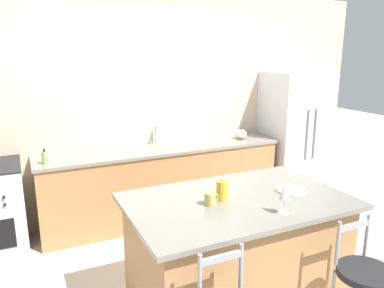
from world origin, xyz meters
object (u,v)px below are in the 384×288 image
at_px(dinner_plate, 292,190).
at_px(soap_bottle, 45,158).
at_px(tumbler_cup, 222,190).
at_px(wine_glass, 285,192).
at_px(coffee_mug, 210,199).
at_px(pumpkin_decoration, 241,134).
at_px(refrigerator, 293,136).
at_px(bar_stool_far, 363,288).

relative_size(dinner_plate, soap_bottle, 1.51).
bearing_deg(tumbler_cup, wine_glass, -56.07).
distance_m(coffee_mug, pumpkin_decoration, 2.30).
relative_size(refrigerator, pumpkin_decoration, 11.05).
height_order(refrigerator, wine_glass, refrigerator).
bearing_deg(refrigerator, tumbler_cup, -140.50).
xyz_separation_m(refrigerator, bar_stool_far, (-1.52, -2.53, -0.33)).
bearing_deg(wine_glass, coffee_mug, 138.15).
distance_m(coffee_mug, soap_bottle, 1.96).
relative_size(bar_stool_far, dinner_plate, 4.01).
distance_m(bar_stool_far, tumbler_cup, 1.10).
distance_m(coffee_mug, tumbler_cup, 0.13).
height_order(pumpkin_decoration, soap_bottle, soap_bottle).
xyz_separation_m(dinner_plate, wine_glass, (-0.32, -0.30, 0.15)).
height_order(bar_stool_far, wine_glass, wine_glass).
xyz_separation_m(dinner_plate, soap_bottle, (-1.66, 1.74, 0.01)).
distance_m(refrigerator, bar_stool_far, 2.97).
height_order(coffee_mug, pumpkin_decoration, pumpkin_decoration).
xyz_separation_m(refrigerator, coffee_mug, (-2.24, -1.79, 0.13)).
bearing_deg(pumpkin_decoration, soap_bottle, -177.20).
xyz_separation_m(dinner_plate, tumbler_cup, (-0.58, 0.08, 0.06)).
bearing_deg(bar_stool_far, tumbler_cup, 127.06).
xyz_separation_m(dinner_plate, coffee_mug, (-0.69, 0.03, 0.04)).
relative_size(refrigerator, dinner_plate, 7.18).
distance_m(bar_stool_far, coffee_mug, 1.12).
distance_m(refrigerator, pumpkin_decoration, 0.84).
bearing_deg(wine_glass, soap_bottle, 123.39).
xyz_separation_m(bar_stool_far, dinner_plate, (-0.02, 0.71, 0.42)).
bearing_deg(refrigerator, bar_stool_far, -121.02).
height_order(refrigerator, bar_stool_far, refrigerator).
xyz_separation_m(coffee_mug, pumpkin_decoration, (1.40, 1.82, -0.03)).
bearing_deg(soap_bottle, refrigerator, 1.50).
xyz_separation_m(coffee_mug, soap_bottle, (-0.97, 1.71, -0.03)).
bearing_deg(refrigerator, dinner_plate, -130.22).
bearing_deg(bar_stool_far, pumpkin_decoration, 74.95).
bearing_deg(dinner_plate, soap_bottle, 133.76).
relative_size(refrigerator, bar_stool_far, 1.79).
height_order(bar_stool_far, coffee_mug, coffee_mug).
bearing_deg(dinner_plate, tumbler_cup, 172.33).
xyz_separation_m(bar_stool_far, coffee_mug, (-0.71, 0.74, 0.45)).
xyz_separation_m(bar_stool_far, soap_bottle, (-1.68, 2.45, 0.42)).
distance_m(pumpkin_decoration, soap_bottle, 2.38).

